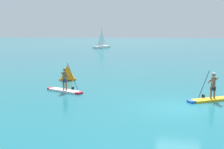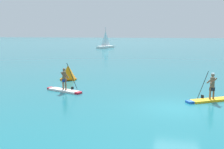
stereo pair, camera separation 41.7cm
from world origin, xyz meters
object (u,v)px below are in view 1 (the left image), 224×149
(race_marker_buoy, at_px, (67,73))
(sailboat_left_horizon, at_px, (102,46))
(paddleboarder_near_left, at_px, (65,87))
(paddleboarder_mid_center, at_px, (212,95))

(race_marker_buoy, xyz_separation_m, sailboat_left_horizon, (-10.94, 50.32, 0.01))
(paddleboarder_near_left, relative_size, sailboat_left_horizon, 0.46)
(paddleboarder_near_left, xyz_separation_m, paddleboarder_mid_center, (9.92, -0.26, -0.00))
(paddleboarder_mid_center, xyz_separation_m, sailboat_left_horizon, (-22.58, 55.19, 0.29))
(paddleboarder_near_left, bearing_deg, paddleboarder_mid_center, 18.54)
(paddleboarder_near_left, bearing_deg, race_marker_buoy, 130.50)
(race_marker_buoy, relative_size, sailboat_left_horizon, 0.26)
(paddleboarder_mid_center, distance_m, sailboat_left_horizon, 59.63)
(paddleboarder_mid_center, distance_m, race_marker_buoy, 12.62)
(paddleboarder_near_left, height_order, sailboat_left_horizon, sailboat_left_horizon)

